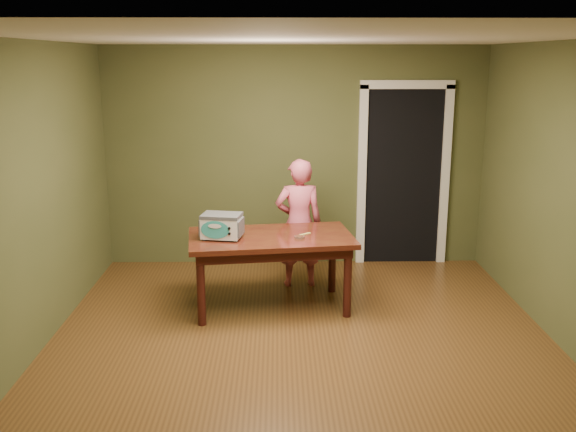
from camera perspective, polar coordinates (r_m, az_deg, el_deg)
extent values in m
plane|color=brown|center=(5.63, 1.28, -11.90)|extent=(5.00, 5.00, 0.00)
cube|color=#4E512B|center=(7.66, 0.63, 5.24)|extent=(4.50, 0.02, 2.60)
cube|color=#4E512B|center=(2.82, 3.38, -10.19)|extent=(4.50, 0.02, 2.60)
cube|color=#4E512B|center=(5.59, -22.38, 0.94)|extent=(0.02, 5.00, 2.60)
cube|color=white|center=(5.08, 1.45, 15.57)|extent=(4.50, 5.00, 0.02)
cube|color=black|center=(8.13, 9.78, 3.77)|extent=(0.90, 0.60, 2.10)
cube|color=black|center=(7.83, 10.20, 3.36)|extent=(0.90, 0.02, 2.10)
cube|color=white|center=(7.73, 6.57, 3.36)|extent=(0.10, 0.06, 2.20)
cube|color=white|center=(7.93, 13.77, 3.31)|extent=(0.10, 0.06, 2.20)
cube|color=white|center=(7.69, 10.57, 11.42)|extent=(1.10, 0.06, 0.10)
cube|color=#3A110D|center=(6.32, -1.54, -1.96)|extent=(1.70, 1.10, 0.05)
cube|color=#34110D|center=(6.34, -1.54, -2.61)|extent=(1.57, 0.96, 0.10)
cylinder|color=#34110D|center=(6.07, -7.74, -6.51)|extent=(0.08, 0.08, 0.70)
cylinder|color=#34110D|center=(6.73, -7.83, -4.45)|extent=(0.08, 0.08, 0.70)
cylinder|color=#34110D|center=(6.23, 5.31, -5.89)|extent=(0.08, 0.08, 0.70)
cylinder|color=#34110D|center=(6.87, 3.95, -3.94)|extent=(0.08, 0.08, 0.70)
cylinder|color=#4C4F54|center=(6.19, -7.46, -2.10)|extent=(0.02, 0.02, 0.02)
cylinder|color=#4C4F54|center=(6.37, -6.96, -1.62)|extent=(0.02, 0.02, 0.02)
cylinder|color=#4C4F54|center=(6.12, -4.75, -2.23)|extent=(0.02, 0.02, 0.02)
cylinder|color=#4C4F54|center=(6.30, -4.33, -1.74)|extent=(0.02, 0.02, 0.02)
cube|color=white|center=(6.21, -5.90, -0.94)|extent=(0.40, 0.32, 0.21)
cube|color=#4C4F54|center=(6.19, -5.93, 0.04)|extent=(0.41, 0.33, 0.03)
cube|color=#4C4F54|center=(6.27, -7.58, -0.86)|extent=(0.06, 0.23, 0.16)
cube|color=#4C4F54|center=(6.17, -4.20, -1.01)|extent=(0.06, 0.23, 0.16)
ellipsoid|color=teal|center=(6.10, -6.51, -1.24)|extent=(0.27, 0.06, 0.17)
cylinder|color=black|center=(6.05, -5.25, -1.10)|extent=(0.03, 0.02, 0.02)
cylinder|color=black|center=(6.07, -5.23, -1.58)|extent=(0.02, 0.02, 0.02)
cylinder|color=silver|center=(6.22, 1.02, -1.89)|extent=(0.10, 0.10, 0.02)
cylinder|color=#53321B|center=(6.22, 1.02, -1.83)|extent=(0.09, 0.09, 0.01)
cube|color=#D4CD5C|center=(6.34, 1.37, -1.65)|extent=(0.15, 0.13, 0.01)
imported|color=#D3576E|center=(6.96, 0.97, -0.63)|extent=(0.54, 0.38, 1.41)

